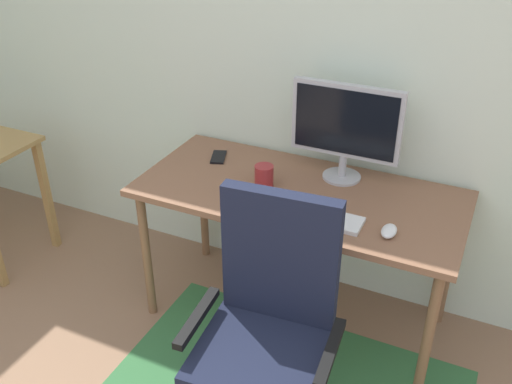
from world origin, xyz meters
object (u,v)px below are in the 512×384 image
Objects in this scene: monitor at (346,125)px; computer_mouse at (389,231)px; desk at (299,204)px; office_chair at (266,354)px; keyboard at (312,215)px; coffee_cup at (264,176)px; cell_phone at (219,157)px.

computer_mouse is at bearing -50.07° from monitor.
desk is 0.74m from office_chair.
office_chair reaches higher than keyboard.
keyboard is at bearing -55.48° from desk.
coffee_cup is 0.10× the size of office_chair.
coffee_cup is at bearing 166.00° from computer_mouse.
cell_phone is (-0.32, 0.16, -0.05)m from coffee_cup.
cell_phone is at bearing 122.97° from office_chair.
office_chair is (0.14, -0.68, -0.25)m from desk.
coffee_cup is 0.37m from cell_phone.
monitor is 4.99× the size of coffee_cup.
coffee_cup reaches higher than desk.
computer_mouse is 0.68m from office_chair.
office_chair reaches higher than coffee_cup.
desk is at bearing 8.08° from coffee_cup.
coffee_cup reaches higher than cell_phone.
computer_mouse is 1.03× the size of coffee_cup.
monitor is at bearing 129.93° from computer_mouse.
coffee_cup reaches higher than computer_mouse.
keyboard is at bearing 87.16° from office_chair.
monitor reaches higher than keyboard.
monitor reaches higher than desk.
coffee_cup is 0.82m from office_chair.
desk is 3.44× the size of keyboard.
keyboard is at bearing -48.32° from cell_phone.
cell_phone is 1.09m from office_chair.
cell_phone is (-0.63, -0.06, -0.26)m from monitor.
keyboard is 0.70m from cell_phone.
computer_mouse reaches higher than cell_phone.
coffee_cup is at bearing -171.92° from desk.
desk is 14.23× the size of computer_mouse.
monitor reaches higher than cell_phone.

